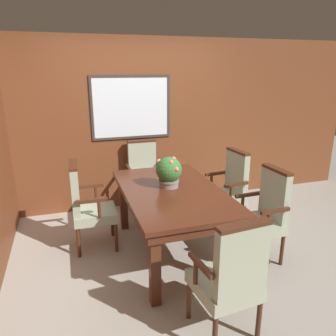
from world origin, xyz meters
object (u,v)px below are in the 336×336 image
(chair_head_far, at_px, (144,174))
(potted_plant, at_px, (168,172))
(dining_table, at_px, (172,198))
(chair_right_near, at_px, (264,213))
(chair_head_near, at_px, (231,276))
(chair_right_far, at_px, (228,188))
(chair_left_far, at_px, (87,204))

(chair_head_far, xyz_separation_m, potted_plant, (-0.01, -1.18, 0.40))
(dining_table, distance_m, potted_plant, 0.29)
(chair_right_near, bearing_deg, dining_table, -116.23)
(chair_head_far, distance_m, chair_head_near, 2.56)
(potted_plant, bearing_deg, dining_table, -83.64)
(chair_right_near, relative_size, potted_plant, 3.00)
(dining_table, xyz_separation_m, chair_head_far, (-0.00, 1.28, -0.13))
(chair_head_far, xyz_separation_m, chair_right_far, (0.91, -0.86, 0.00))
(chair_right_near, distance_m, chair_head_far, 1.90)
(chair_left_far, height_order, chair_right_far, same)
(chair_left_far, relative_size, chair_head_near, 1.00)
(dining_table, bearing_deg, chair_right_far, 24.75)
(chair_right_far, xyz_separation_m, potted_plant, (-0.92, -0.32, 0.40))
(dining_table, distance_m, chair_left_far, 0.98)
(chair_left_far, distance_m, chair_right_far, 1.78)
(chair_right_near, relative_size, chair_head_far, 1.00)
(dining_table, bearing_deg, chair_head_near, -88.44)
(chair_head_near, bearing_deg, chair_right_near, -139.75)
(chair_right_near, distance_m, chair_head_near, 1.24)
(chair_right_near, height_order, chair_right_far, same)
(dining_table, bearing_deg, chair_head_far, 90.22)
(dining_table, bearing_deg, chair_left_far, 154.57)
(dining_table, relative_size, chair_head_far, 1.68)
(potted_plant, bearing_deg, chair_right_near, -28.38)
(chair_right_far, distance_m, potted_plant, 1.05)
(chair_right_near, distance_m, chair_right_far, 0.81)
(dining_table, relative_size, chair_left_far, 1.68)
(chair_head_far, bearing_deg, dining_table, -90.66)
(dining_table, xyz_separation_m, chair_right_near, (0.90, -0.39, -0.13))
(chair_head_near, bearing_deg, chair_right_far, -122.57)
(dining_table, distance_m, chair_right_near, 0.99)
(dining_table, distance_m, chair_right_far, 1.00)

